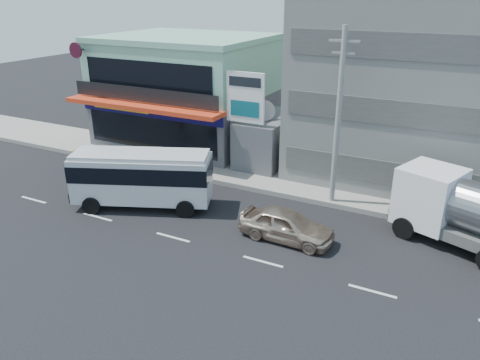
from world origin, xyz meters
name	(u,v)px	position (x,y,z in m)	size (l,w,h in m)	color
ground	(173,237)	(0.00, 0.00, 0.00)	(120.00, 120.00, 0.00)	black
sidewalk	(326,187)	(5.00, 9.50, 0.15)	(70.00, 5.00, 0.30)	gray
shop_building	(187,93)	(-8.00, 13.95, 4.00)	(12.40, 11.70, 8.00)	#4B4B50
concrete_building	(437,69)	(10.00, 15.00, 7.00)	(16.00, 12.00, 14.00)	slate
gap_structure	(269,141)	(0.00, 12.00, 1.75)	(3.00, 6.00, 3.50)	#4B4B50
satellite_dish	(264,119)	(0.00, 11.00, 3.58)	(1.50, 1.50, 0.15)	slate
billboard	(245,103)	(-0.50, 9.20, 4.93)	(2.60, 0.18, 6.90)	gray
utility_pole_near	(338,119)	(6.00, 7.40, 5.15)	(1.60, 0.30, 10.00)	#999993
minibus	(142,175)	(-3.59, 2.33, 1.94)	(8.12, 5.24, 3.25)	silver
sedan	(286,225)	(5.17, 2.43, 0.81)	(1.92, 4.76, 1.62)	beige
motorcycle_rider	(99,170)	(-8.59, 4.11, 0.77)	(1.89, 0.87, 2.34)	#5A1D0C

